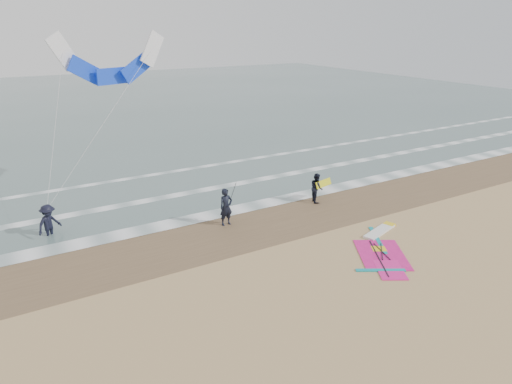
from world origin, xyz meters
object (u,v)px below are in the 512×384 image
windsurf_rig (382,248)px  person_wading (48,217)px  person_walking (317,188)px  surf_kite (111,63)px  person_standing (226,207)px

windsurf_rig → person_wading: person_wading is taller
person_walking → windsurf_rig: bearing=-167.3°
person_wading → surf_kite: 9.37m
surf_kite → person_walking: bearing=-39.7°
windsurf_rig → surf_kite: size_ratio=0.60×
windsurf_rig → surf_kite: bearing=120.6°
person_wading → person_standing: bearing=-54.3°
surf_kite → windsurf_rig: bearing=-59.4°
windsurf_rig → surf_kite: (-8.12, 13.71, 7.52)m
person_standing → surf_kite: (-3.15, 7.78, 6.58)m
windsurf_rig → person_standing: bearing=130.0°
person_walking → surf_kite: surf_kite is taller
windsurf_rig → person_standing: 7.79m
windsurf_rig → person_standing: (-4.97, 5.93, 0.94)m
windsurf_rig → person_walking: person_walking is taller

